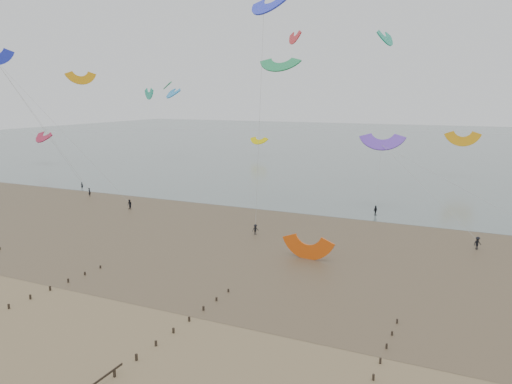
# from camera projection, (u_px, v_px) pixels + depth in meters

# --- Properties ---
(ground) EXTENTS (500.00, 500.00, 0.00)m
(ground) POSITION_uv_depth(u_px,v_px,m) (128.00, 331.00, 45.39)
(ground) COLOR brown
(ground) RESTS_ON ground
(sea_and_shore) EXTENTS (500.00, 665.00, 0.03)m
(sea_and_shore) POSITION_uv_depth(u_px,v_px,m) (250.00, 233.00, 77.69)
(sea_and_shore) COLOR #475654
(sea_and_shore) RESTS_ON ground
(kitesurfer_lead) EXTENTS (0.76, 0.60, 1.82)m
(kitesurfer_lead) POSITION_uv_depth(u_px,v_px,m) (90.00, 192.00, 105.90)
(kitesurfer_lead) COLOR black
(kitesurfer_lead) RESTS_ON ground
(kitesurfers) EXTENTS (130.97, 27.21, 1.88)m
(kitesurfers) POSITION_uv_depth(u_px,v_px,m) (422.00, 228.00, 77.41)
(kitesurfers) COLOR black
(kitesurfers) RESTS_ON ground
(grounded_kite) EXTENTS (6.40, 5.18, 3.32)m
(grounded_kite) POSITION_uv_depth(u_px,v_px,m) (307.00, 259.00, 65.45)
(grounded_kite) COLOR #DE500E
(grounded_kite) RESTS_ON ground
(kites_airborne) EXTENTS (235.96, 107.85, 40.07)m
(kites_airborne) POSITION_uv_depth(u_px,v_px,m) (318.00, 92.00, 126.28)
(kites_airborne) COLOR #239054
(kites_airborne) RESTS_ON ground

